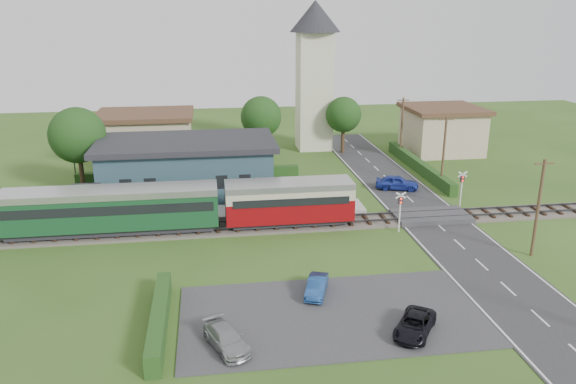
{
  "coord_description": "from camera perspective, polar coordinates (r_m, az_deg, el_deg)",
  "views": [
    {
      "loc": [
        -7.93,
        -39.36,
        16.45
      ],
      "look_at": [
        -1.68,
        4.0,
        2.22
      ],
      "focal_mm": 35.0,
      "sensor_mm": 36.0,
      "label": 1
    }
  ],
  "objects": [
    {
      "name": "platform",
      "position": [
        47.47,
        -10.21,
        -2.3
      ],
      "size": [
        30.0,
        3.0,
        0.45
      ],
      "primitive_type": "cube",
      "color": "gray",
      "rests_on": "ground"
    },
    {
      "name": "train",
      "position": [
        45.05,
        -21.52,
        -1.79
      ],
      "size": [
        43.2,
        2.9,
        3.4
      ],
      "color": "#232328",
      "rests_on": "ground"
    },
    {
      "name": "equipment_hut",
      "position": [
        47.99,
        -19.89,
        -0.96
      ],
      "size": [
        2.3,
        2.3,
        2.55
      ],
      "color": "beige",
      "rests_on": "platform"
    },
    {
      "name": "hedge_roadside",
      "position": [
        61.69,
        13.13,
        2.62
      ],
      "size": [
        0.8,
        18.0,
        1.2
      ],
      "primitive_type": "cube",
      "color": "#193814",
      "rests_on": "ground"
    },
    {
      "name": "crossing_deck",
      "position": [
        47.91,
        14.32,
        -2.39
      ],
      "size": [
        6.2,
        3.4,
        0.45
      ],
      "primitive_type": "cube",
      "color": "#333335",
      "rests_on": "ground"
    },
    {
      "name": "streetlamp_east",
      "position": [
        71.81,
        11.5,
        6.87
      ],
      "size": [
        0.3,
        0.3,
        5.15
      ],
      "color": "#3F3F47",
      "rests_on": "ground"
    },
    {
      "name": "streetlamp_west",
      "position": [
        62.46,
        -21.08,
        4.38
      ],
      "size": [
        0.3,
        0.3,
        5.15
      ],
      "color": "#3F3F47",
      "rests_on": "ground"
    },
    {
      "name": "church_tower",
      "position": [
        68.87,
        2.72,
        12.79
      ],
      "size": [
        6.0,
        6.0,
        17.6
      ],
      "color": "beige",
      "rests_on": "ground"
    },
    {
      "name": "car_park_dark",
      "position": [
        31.27,
        12.75,
        -13.01
      ],
      "size": [
        3.4,
        3.91,
        1.0
      ],
      "primitive_type": "imported",
      "rotation": [
        0.0,
        0.0,
        -0.6
      ],
      "color": "black",
      "rests_on": "car_park"
    },
    {
      "name": "tree_a",
      "position": [
        55.82,
        -20.61,
        5.4
      ],
      "size": [
        5.2,
        5.2,
        8.0
      ],
      "color": "#332316",
      "rests_on": "ground"
    },
    {
      "name": "car_park_blue",
      "position": [
        34.35,
        2.94,
        -9.53
      ],
      "size": [
        2.04,
        3.29,
        1.02
      ],
      "primitive_type": "imported",
      "rotation": [
        0.0,
        0.0,
        -0.33
      ],
      "color": "navy",
      "rests_on": "car_park"
    },
    {
      "name": "hedge_station",
      "position": [
        57.13,
        -9.96,
        1.66
      ],
      "size": [
        22.0,
        0.8,
        1.3
      ],
      "primitive_type": "cube",
      "color": "#193814",
      "rests_on": "ground"
    },
    {
      "name": "car_park_silver",
      "position": [
        29.55,
        -6.3,
        -14.58
      ],
      "size": [
        2.71,
        3.86,
        1.04
      ],
      "primitive_type": "imported",
      "rotation": [
        0.0,
        0.0,
        0.39
      ],
      "color": "gray",
      "rests_on": "car_park"
    },
    {
      "name": "utility_pole_b",
      "position": [
        42.04,
        24.07,
        -1.4
      ],
      "size": [
        1.4,
        0.22,
        7.0
      ],
      "color": "#473321",
      "rests_on": "ground"
    },
    {
      "name": "hedge_carpark",
      "position": [
        31.77,
        -12.94,
        -12.45
      ],
      "size": [
        0.8,
        9.0,
        1.2
      ],
      "primitive_type": "cube",
      "color": "#193814",
      "rests_on": "ground"
    },
    {
      "name": "car_park",
      "position": [
        32.55,
        4.43,
        -12.35
      ],
      "size": [
        17.0,
        9.0,
        0.08
      ],
      "primitive_type": "cube",
      "color": "#333335",
      "rests_on": "ground"
    },
    {
      "name": "road",
      "position": [
        46.26,
        15.22,
        -3.47
      ],
      "size": [
        6.0,
        70.0,
        0.05
      ],
      "primitive_type": "cube",
      "color": "#28282B",
      "rests_on": "ground"
    },
    {
      "name": "house_west",
      "position": [
        66.17,
        -14.22,
        5.53
      ],
      "size": [
        10.8,
        8.8,
        5.5
      ],
      "color": "tan",
      "rests_on": "ground"
    },
    {
      "name": "utility_pole_d",
      "position": [
        66.48,
        11.48,
        6.51
      ],
      "size": [
        1.4,
        0.22,
        7.0
      ],
      "color": "#473321",
      "rests_on": "ground"
    },
    {
      "name": "ground",
      "position": [
        43.39,
        2.95,
        -4.32
      ],
      "size": [
        120.0,
        120.0,
        0.0
      ],
      "primitive_type": "plane",
      "color": "#2D4C19"
    },
    {
      "name": "utility_pole_c",
      "position": [
        55.59,
        15.54,
        3.99
      ],
      "size": [
        1.4,
        0.22,
        7.0
      ],
      "color": "#473321",
      "rests_on": "ground"
    },
    {
      "name": "pedestrian_near",
      "position": [
        47.45,
        0.05,
        -0.57
      ],
      "size": [
        0.75,
        0.59,
        1.8
      ],
      "primitive_type": "imported",
      "rotation": [
        0.0,
        0.0,
        2.86
      ],
      "color": "gray",
      "rests_on": "platform"
    },
    {
      "name": "tree_b",
      "position": [
        63.68,
        -2.75,
        7.63
      ],
      "size": [
        4.6,
        4.6,
        7.34
      ],
      "color": "#332316",
      "rests_on": "ground"
    },
    {
      "name": "pedestrian_far",
      "position": [
        48.19,
        -19.94,
        -1.42
      ],
      "size": [
        0.73,
        0.9,
        1.76
      ],
      "primitive_type": "imported",
      "rotation": [
        0.0,
        0.0,
        1.65
      ],
      "color": "gray",
      "rests_on": "platform"
    },
    {
      "name": "station_building",
      "position": [
        52.24,
        -10.19,
        2.43
      ],
      "size": [
        16.0,
        9.0,
        5.3
      ],
      "color": "#2C4854",
      "rests_on": "ground"
    },
    {
      "name": "house_east",
      "position": [
        70.58,
        15.37,
        6.19
      ],
      "size": [
        8.8,
        8.8,
        5.5
      ],
      "color": "tan",
      "rests_on": "ground"
    },
    {
      "name": "railway_track",
      "position": [
        45.17,
        2.47,
        -3.23
      ],
      "size": [
        76.0,
        3.2,
        0.49
      ],
      "color": "#4C443D",
      "rests_on": "ground"
    },
    {
      "name": "tree_c",
      "position": [
        67.34,
        5.66,
        7.81
      ],
      "size": [
        4.2,
        4.2,
        6.78
      ],
      "color": "#332316",
      "rests_on": "ground"
    },
    {
      "name": "car_on_road",
      "position": [
        54.71,
        11.02,
        0.96
      ],
      "size": [
        4.34,
        2.8,
        1.38
      ],
      "primitive_type": "imported",
      "rotation": [
        0.0,
        0.0,
        1.25
      ],
      "color": "#1E3197",
      "rests_on": "road"
    },
    {
      "name": "crossing_signal_near",
      "position": [
        43.9,
        11.33,
        -1.4
      ],
      "size": [
        0.84,
        0.28,
        3.28
      ],
      "color": "silver",
      "rests_on": "ground"
    },
    {
      "name": "crossing_signal_far",
      "position": [
        50.82,
        17.24,
        0.8
      ],
      "size": [
        0.84,
        0.28,
        3.28
      ],
      "color": "silver",
      "rests_on": "ground"
    }
  ]
}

